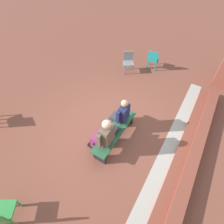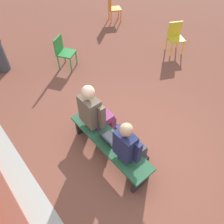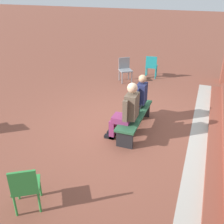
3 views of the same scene
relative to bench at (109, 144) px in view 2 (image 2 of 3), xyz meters
name	(u,v)px [view 2 (image 2 of 3)]	position (x,y,z in m)	size (l,w,h in m)	color
ground_plane	(126,154)	(-0.19, -0.25, -0.35)	(60.00, 60.00, 0.00)	brown
concrete_strip	(37,207)	(0.00, 1.51, -0.35)	(7.66, 0.40, 0.01)	#A8A399
bench	(109,144)	(0.00, 0.00, 0.00)	(1.80, 0.44, 0.45)	#285638
person_student	(130,146)	(-0.42, -0.06, 0.34)	(0.51, 0.64, 1.29)	#383842
person_adult	(96,112)	(0.47, -0.07, 0.38)	(0.57, 0.72, 1.40)	#7F2D5B
laptop	(108,138)	(0.02, 0.01, 0.15)	(0.32, 0.29, 0.21)	black
plastic_chair_far_right	(175,36)	(1.59, -3.81, 0.13)	(0.56, 0.56, 0.84)	gold
plastic_chair_mid_courtyard	(113,7)	(4.33, -3.76, 0.13)	(0.57, 0.57, 0.84)	orange
plastic_chair_by_pillar	(63,51)	(2.99, -0.91, 0.13)	(0.58, 0.58, 0.84)	#2D893D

